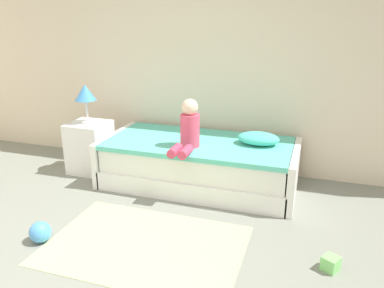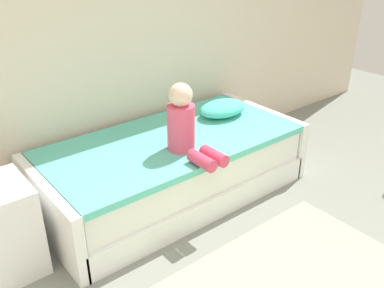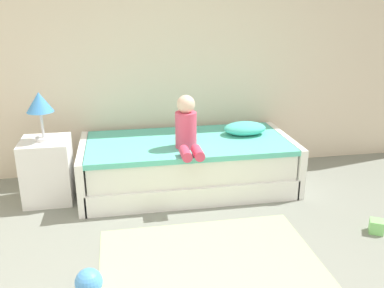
{
  "view_description": "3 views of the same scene",
  "coord_description": "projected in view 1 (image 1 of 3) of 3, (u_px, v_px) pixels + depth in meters",
  "views": [
    {
      "loc": [
        1.39,
        -1.77,
        1.81
      ],
      "look_at": [
        0.23,
        1.75,
        0.55
      ],
      "focal_mm": 35.91,
      "sensor_mm": 36.0,
      "label": 1
    },
    {
      "loc": [
        -1.48,
        -0.39,
        1.92
      ],
      "look_at": [
        0.23,
        1.75,
        0.55
      ],
      "focal_mm": 39.62,
      "sensor_mm": 36.0,
      "label": 2
    },
    {
      "loc": [
        -0.42,
        -1.86,
        1.82
      ],
      "look_at": [
        0.23,
        1.75,
        0.55
      ],
      "focal_mm": 38.89,
      "sensor_mm": 36.0,
      "label": 3
    }
  ],
  "objects": [
    {
      "name": "nightstand",
      "position": [
        90.0,
        147.0,
        4.58
      ],
      "size": [
        0.44,
        0.44,
        0.6
      ],
      "primitive_type": "cube",
      "color": "white",
      "rests_on": "ground"
    },
    {
      "name": "toy_ball",
      "position": [
        40.0,
        232.0,
        3.19
      ],
      "size": [
        0.18,
        0.18,
        0.18
      ],
      "primitive_type": "sphere",
      "color": "#4C99E5",
      "rests_on": "ground"
    },
    {
      "name": "table_lamp",
      "position": [
        85.0,
        94.0,
        4.37
      ],
      "size": [
        0.24,
        0.24,
        0.45
      ],
      "color": "silver",
      "rests_on": "nightstand"
    },
    {
      "name": "toy_block",
      "position": [
        330.0,
        264.0,
        2.84
      ],
      "size": [
        0.15,
        0.15,
        0.11
      ],
      "primitive_type": "cube",
      "rotation": [
        0.0,
        0.0,
        1.05
      ],
      "color": "#7FD872",
      "rests_on": "ground"
    },
    {
      "name": "pillow",
      "position": [
        258.0,
        138.0,
        4.04
      ],
      "size": [
        0.44,
        0.3,
        0.13
      ],
      "primitive_type": "ellipsoid",
      "color": "#4CCCBC",
      "rests_on": "bed"
    },
    {
      "name": "area_rug",
      "position": [
        145.0,
        245.0,
        3.16
      ],
      "size": [
        1.6,
        1.1,
        0.01
      ],
      "primitive_type": "cube",
      "color": "#B2D189",
      "rests_on": "ground"
    },
    {
      "name": "bed",
      "position": [
        199.0,
        163.0,
        4.24
      ],
      "size": [
        2.11,
        1.0,
        0.5
      ],
      "color": "white",
      "rests_on": "ground"
    },
    {
      "name": "wall_rear",
      "position": [
        196.0,
        46.0,
        4.46
      ],
      "size": [
        7.2,
        0.1,
        2.9
      ],
      "primitive_type": "cube",
      "color": "beige",
      "rests_on": "ground"
    },
    {
      "name": "child_figure",
      "position": [
        188.0,
        129.0,
        3.9
      ],
      "size": [
        0.2,
        0.51,
        0.5
      ],
      "color": "#E04C6B",
      "rests_on": "bed"
    }
  ]
}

